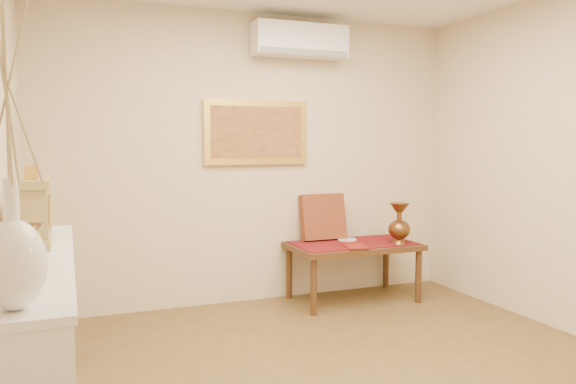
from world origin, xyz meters
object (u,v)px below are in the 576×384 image
wooden_chest (35,214)px  brass_urn_tall (399,219)px  mantel_clock (34,212)px  low_table (353,250)px  display_ledge (35,361)px  white_vase (9,143)px

wooden_chest → brass_urn_tall: bearing=19.0°
mantel_clock → low_table: mantel_clock is taller
display_ledge → wooden_chest: size_ratio=8.28×
brass_urn_tall → wooden_chest: bearing=-161.0°
mantel_clock → low_table: (2.67, 1.59, -0.67)m
display_ledge → low_table: display_ledge is taller
brass_urn_tall → white_vase: bearing=-140.0°
white_vase → brass_urn_tall: 4.05m
low_table → wooden_chest: bearing=-155.0°
white_vase → brass_urn_tall: bearing=40.0°
wooden_chest → low_table: size_ratio=0.20×
white_vase → low_table: (2.67, 2.76, -1.02)m
mantel_clock → wooden_chest: bearing=92.2°
display_ledge → low_table: size_ratio=1.68×
brass_urn_tall → wooden_chest: wooden_chest is taller
brass_urn_tall → low_table: bearing=152.8°
brass_urn_tall → display_ledge: brass_urn_tall is taller
brass_urn_tall → display_ledge: (-3.06, -1.68, -0.30)m
brass_urn_tall → display_ledge: bearing=-151.1°
low_table → mantel_clock: bearing=-149.2°
white_vase → brass_urn_tall: white_vase is taller
mantel_clock → low_table: size_ratio=0.34×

